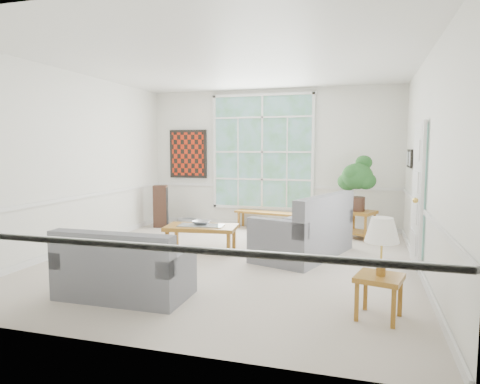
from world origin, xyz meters
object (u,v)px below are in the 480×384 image
(loveseat_front, at_px, (125,262))
(coffee_table, at_px, (201,239))
(side_table, at_px, (379,297))
(end_table, at_px, (359,225))
(loveseat_right, at_px, (303,225))

(loveseat_front, height_order, coffee_table, loveseat_front)
(loveseat_front, bearing_deg, side_table, 2.34)
(coffee_table, bearing_deg, loveseat_front, -98.19)
(coffee_table, distance_m, end_table, 3.13)
(loveseat_front, bearing_deg, coffee_table, 88.34)
(loveseat_right, height_order, coffee_table, loveseat_right)
(loveseat_right, bearing_deg, side_table, -46.58)
(end_table, bearing_deg, loveseat_right, -117.99)
(coffee_table, xyz_separation_m, side_table, (2.78, -2.16, 0.01))
(loveseat_front, height_order, end_table, loveseat_front)
(coffee_table, height_order, side_table, side_table)
(side_table, bearing_deg, loveseat_right, 114.77)
(end_table, height_order, side_table, end_table)
(loveseat_front, distance_m, end_table, 4.87)
(coffee_table, bearing_deg, loveseat_right, 0.84)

